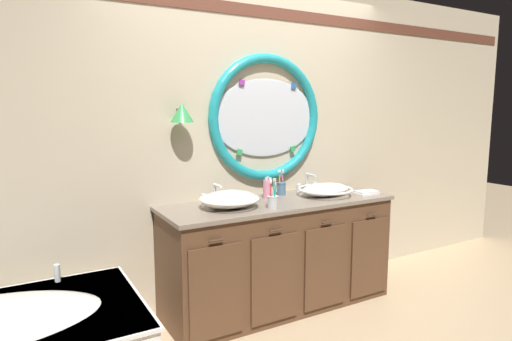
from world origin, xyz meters
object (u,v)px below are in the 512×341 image
(sink_basin_left, at_px, (229,199))
(toothbrush_holder_left, at_px, (273,201))
(sink_basin_right, at_px, (325,189))
(soap_dispenser, at_px, (267,188))
(toothbrush_holder_right, at_px, (281,188))
(folded_hand_towel, at_px, (367,193))

(sink_basin_left, height_order, toothbrush_holder_left, toothbrush_holder_left)
(sink_basin_right, xyz_separation_m, soap_dispenser, (-0.46, 0.16, 0.03))
(toothbrush_holder_right, xyz_separation_m, folded_hand_towel, (0.62, -0.34, -0.04))
(folded_hand_towel, bearing_deg, sink_basin_left, 173.64)
(sink_basin_left, bearing_deg, sink_basin_right, 0.00)
(soap_dispenser, xyz_separation_m, folded_hand_towel, (0.79, -0.30, -0.06))
(toothbrush_holder_right, relative_size, soap_dispenser, 1.22)
(sink_basin_left, distance_m, soap_dispenser, 0.45)
(sink_basin_left, bearing_deg, soap_dispenser, 21.42)
(sink_basin_right, relative_size, soap_dispenser, 2.59)
(sink_basin_right, bearing_deg, soap_dispenser, 160.50)
(toothbrush_holder_left, height_order, toothbrush_holder_right, toothbrush_holder_left)
(sink_basin_left, height_order, soap_dispenser, soap_dispenser)
(sink_basin_left, relative_size, toothbrush_holder_left, 1.97)
(sink_basin_right, relative_size, toothbrush_holder_left, 2.03)
(soap_dispenser, bearing_deg, sink_basin_left, -158.58)
(sink_basin_left, relative_size, folded_hand_towel, 2.24)
(sink_basin_left, height_order, toothbrush_holder_right, toothbrush_holder_right)
(sink_basin_left, xyz_separation_m, toothbrush_holder_left, (0.25, -0.18, -0.00))
(toothbrush_holder_right, height_order, folded_hand_towel, toothbrush_holder_right)
(sink_basin_left, relative_size, toothbrush_holder_right, 2.05)
(toothbrush_holder_right, bearing_deg, folded_hand_towel, -28.54)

